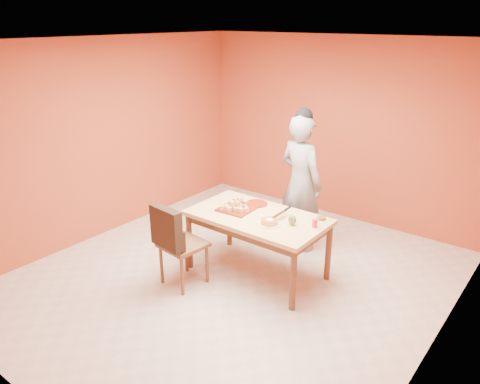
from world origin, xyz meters
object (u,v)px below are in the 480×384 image
Objects in this scene: sponge_cake at (269,222)px; egg_ornament at (292,220)px; pastry_platter at (237,209)px; magenta_glass at (315,223)px; dining_table at (258,223)px; checker_tin at (321,218)px; dining_chair at (182,243)px; person at (301,183)px; red_dinner_plate at (256,204)px.

egg_ornament reaches higher than sponge_cake.
pastry_platter is 4.29× the size of magenta_glass.
sponge_cake is at bearing -11.98° from pastry_platter.
egg_ornament is at bearing 2.42° from dining_table.
dining_table is at bearing -151.35° from checker_tin.
magenta_glass reaches higher than pastry_platter.
dining_table is at bearing 1.70° from pastry_platter.
sponge_cake is at bearing -129.46° from checker_tin.
dining_chair is 0.56× the size of person.
egg_ornament is (0.21, 0.14, 0.03)m from sponge_cake.
pastry_platter is at bearing 77.28° from dining_chair.
person reaches higher than pastry_platter.
person reaches higher than magenta_glass.
dining_chair is 1.02m from sponge_cake.
dining_chair reaches higher than checker_tin.
person is 17.77× the size of checker_tin.
red_dinner_plate is (-0.23, -0.65, -0.13)m from person.
checker_tin is at bearing 148.77° from person.
pastry_platter is 0.99m from magenta_glass.
egg_ornament is at bearing -154.87° from magenta_glass.
dining_chair is 8.26× the size of egg_ornament.
checker_tin is at bearing 28.65° from dining_table.
pastry_platter is at bearing -107.29° from red_dinner_plate.
person reaches higher than red_dinner_plate.
checker_tin is (0.39, 0.48, -0.02)m from sponge_cake.
dining_chair is at bearing -108.79° from pastry_platter.
pastry_platter is 0.76m from egg_ornament.
sponge_cake is 2.15× the size of magenta_glass.
dining_table is at bearing 159.97° from egg_ornament.
dining_chair is 0.79m from pastry_platter.
checker_tin is at bearing 20.90° from pastry_platter.
dining_chair is at bearing -126.97° from dining_table.
red_dinner_plate is (-0.21, 0.27, 0.10)m from dining_table.
sponge_cake is at bearing 42.94° from dining_chair.
dining_chair is at bearing -137.88° from checker_tin.
red_dinner_plate is 2.23× the size of egg_ornament.
pastry_platter is at bearing 159.68° from egg_ornament.
person is at bearing 137.11° from checker_tin.
red_dinner_plate is at bearing 128.07° from dining_table.
pastry_platter is (-0.32, -0.93, -0.13)m from person.
dining_table is 0.32m from pastry_platter.
dining_chair is at bearing -165.95° from egg_ornament.
dining_chair is 3.70× the size of red_dinner_plate.
red_dinner_plate is 0.72m from egg_ornament.
pastry_platter is at bearing -159.10° from checker_tin.
sponge_cake is at bearing -149.88° from magenta_glass.
dining_chair is at bearing -145.39° from magenta_glass.
checker_tin reaches higher than pastry_platter.
magenta_glass is at bearing 10.37° from dining_table.
egg_ornament is 1.36× the size of magenta_glass.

